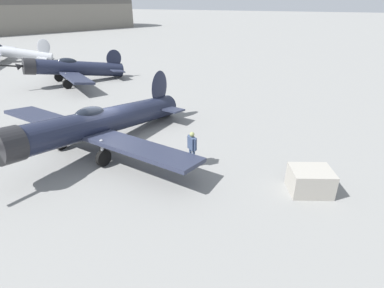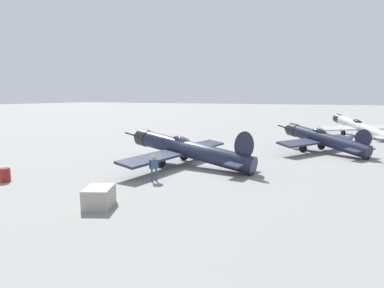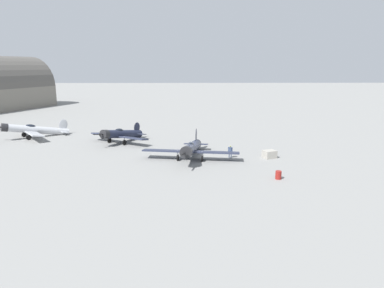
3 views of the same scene
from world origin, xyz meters
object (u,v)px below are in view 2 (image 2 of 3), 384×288
ground_crew_mechanic (154,166)px  airplane_foreground (187,149)px  airplane_mid_apron (322,139)px  equipment_crate (99,197)px  fuel_drum (5,175)px  airplane_far_line (360,127)px

ground_crew_mechanic → airplane_foreground: bearing=-53.4°
airplane_mid_apron → ground_crew_mechanic: (-9.55, -16.00, -0.34)m
ground_crew_mechanic → equipment_crate: ground_crew_mechanic is taller
fuel_drum → airplane_far_line: bearing=57.4°
airplane_foreground → airplane_far_line: 29.66m
ground_crew_mechanic → equipment_crate: bearing=125.1°
airplane_foreground → airplane_mid_apron: (9.62, 10.91, 0.02)m
equipment_crate → airplane_far_line: bearing=69.1°
airplane_far_line → ground_crew_mechanic: bearing=119.1°
airplane_far_line → equipment_crate: bearing=122.1°
airplane_foreground → equipment_crate: 10.30m
ground_crew_mechanic → fuel_drum: bearing=60.6°
airplane_mid_apron → airplane_far_line: airplane_far_line is taller
airplane_far_line → ground_crew_mechanic: size_ratio=6.37×
airplane_mid_apron → airplane_far_line: size_ratio=0.90×
airplane_foreground → fuel_drum: size_ratio=14.23×
airplane_foreground → fuel_drum: (-8.73, -9.17, -0.90)m
airplane_foreground → fuel_drum: 12.69m
fuel_drum → equipment_crate: bearing=-7.1°
airplane_foreground → airplane_far_line: bearing=-109.1°
ground_crew_mechanic → equipment_crate: 5.20m
ground_crew_mechanic → fuel_drum: (-8.81, -4.08, -0.58)m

